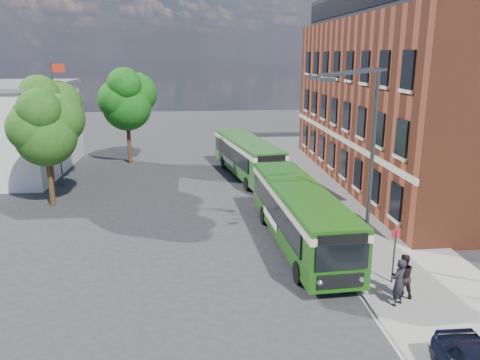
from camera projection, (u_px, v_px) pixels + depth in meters
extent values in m
plane|color=#28282B|center=(250.00, 251.00, 23.47)|extent=(120.00, 120.00, 0.00)
cube|color=gray|center=(338.00, 198.00, 31.78)|extent=(6.00, 48.00, 0.15)
cube|color=beige|center=(294.00, 200.00, 31.52)|extent=(0.12, 48.00, 0.01)
cube|color=brown|center=(419.00, 103.00, 34.72)|extent=(12.00, 26.00, 12.00)
cube|color=beige|center=(338.00, 137.00, 34.79)|extent=(0.12, 26.00, 0.35)
cube|color=black|center=(429.00, 2.00, 32.87)|extent=(10.80, 24.80, 2.20)
cube|color=black|center=(354.00, 1.00, 32.37)|extent=(0.08, 24.00, 1.40)
cube|color=silver|center=(6.00, 130.00, 38.22)|extent=(9.00, 13.00, 7.00)
cube|color=slate|center=(1.00, 85.00, 37.27)|extent=(9.40, 13.40, 0.30)
cylinder|color=#36393B|center=(57.00, 126.00, 33.66)|extent=(0.10, 0.10, 9.00)
cube|color=red|center=(58.00, 68.00, 32.63)|extent=(0.90, 0.02, 0.60)
cylinder|color=#36393B|center=(364.00, 261.00, 21.99)|extent=(0.44, 0.44, 0.30)
cylinder|color=#36393B|center=(371.00, 171.00, 20.85)|extent=(0.18, 0.18, 9.00)
cube|color=#36393B|center=(355.00, 73.00, 19.04)|extent=(2.58, 0.46, 0.37)
cube|color=#36393B|center=(346.00, 72.00, 20.19)|extent=(2.58, 0.46, 0.37)
cube|color=#36393B|center=(328.00, 80.00, 18.53)|extent=(0.55, 0.22, 0.16)
cube|color=#36393B|center=(315.00, 77.00, 20.61)|extent=(0.55, 0.22, 0.16)
cylinder|color=#36393B|center=(394.00, 258.00, 19.62)|extent=(0.08, 0.08, 2.50)
cube|color=red|center=(396.00, 234.00, 19.33)|extent=(0.35, 0.04, 0.35)
cube|color=#1B4F11|center=(299.00, 211.00, 23.87)|extent=(3.20, 12.14, 2.45)
cube|color=#1B4F11|center=(298.00, 235.00, 24.20)|extent=(3.25, 12.18, 0.14)
cube|color=black|center=(273.00, 208.00, 23.93)|extent=(0.68, 10.20, 1.10)
cube|color=black|center=(321.00, 206.00, 24.31)|extent=(0.68, 10.20, 1.10)
cube|color=beige|center=(300.00, 196.00, 23.65)|extent=(3.27, 12.21, 0.32)
cube|color=#1B4F11|center=(300.00, 189.00, 23.56)|extent=(3.10, 12.04, 0.12)
cube|color=black|center=(342.00, 257.00, 18.06)|extent=(2.15, 0.21, 1.05)
cube|color=black|center=(343.00, 239.00, 17.85)|extent=(2.00, 0.20, 0.38)
cube|color=black|center=(341.00, 281.00, 18.31)|extent=(1.90, 0.19, 0.55)
sphere|color=silver|center=(320.00, 282.00, 18.20)|extent=(0.26, 0.26, 0.26)
sphere|color=silver|center=(361.00, 279.00, 18.46)|extent=(0.26, 0.26, 0.26)
cube|color=black|center=(273.00, 177.00, 29.57)|extent=(2.00, 0.20, 0.90)
cube|color=white|center=(270.00, 218.00, 24.79)|extent=(0.23, 3.20, 0.45)
cylinder|color=black|center=(299.00, 272.00, 20.01)|extent=(0.34, 1.01, 1.00)
cylinder|color=black|center=(351.00, 269.00, 20.36)|extent=(0.34, 1.01, 1.00)
cylinder|color=black|center=(264.00, 215.00, 27.09)|extent=(0.34, 1.01, 1.00)
cylinder|color=black|center=(303.00, 213.00, 27.43)|extent=(0.34, 1.01, 1.00)
cube|color=#275F21|center=(247.00, 154.00, 37.39)|extent=(4.59, 11.81, 2.45)
cube|color=#275F21|center=(247.00, 170.00, 37.72)|extent=(4.63, 11.85, 0.14)
cube|color=black|center=(230.00, 153.00, 37.29)|extent=(1.88, 9.59, 1.10)
cube|color=black|center=(261.00, 151.00, 37.98)|extent=(1.88, 9.59, 1.10)
cube|color=#F5F0C9|center=(247.00, 144.00, 37.17)|extent=(4.66, 11.88, 0.32)
cube|color=#275F21|center=(247.00, 140.00, 37.08)|extent=(4.47, 11.69, 0.12)
cube|color=black|center=(271.00, 169.00, 31.96)|extent=(2.13, 0.48, 1.05)
cube|color=black|center=(272.00, 158.00, 31.75)|extent=(1.98, 0.45, 0.38)
cube|color=black|center=(271.00, 183.00, 32.21)|extent=(1.88, 0.43, 0.55)
sphere|color=silver|center=(259.00, 184.00, 32.00)|extent=(0.26, 0.26, 0.26)
sphere|color=silver|center=(283.00, 182.00, 32.46)|extent=(0.26, 0.26, 0.26)
cube|color=black|center=(228.00, 139.00, 42.71)|extent=(1.98, 0.45, 0.90)
cube|color=white|center=(228.00, 160.00, 38.13)|extent=(0.63, 3.15, 0.45)
cylinder|color=black|center=(247.00, 184.00, 33.72)|extent=(0.46, 1.03, 1.00)
cylinder|color=black|center=(278.00, 181.00, 34.35)|extent=(0.46, 1.03, 1.00)
cylinder|color=black|center=(224.00, 163.00, 40.17)|extent=(0.46, 1.03, 1.00)
cylinder|color=black|center=(250.00, 161.00, 40.79)|extent=(0.46, 1.03, 1.00)
imported|color=black|center=(399.00, 282.00, 17.88)|extent=(0.83, 0.76, 1.91)
imported|color=black|center=(403.00, 276.00, 18.44)|extent=(0.96, 0.78, 1.85)
cylinder|color=#3C2616|center=(51.00, 181.00, 30.10)|extent=(0.36, 0.36, 3.25)
sphere|color=#214E14|center=(46.00, 136.00, 29.33)|extent=(3.84, 3.84, 3.84)
sphere|color=#214E14|center=(59.00, 119.00, 29.71)|extent=(3.25, 3.25, 3.25)
sphere|color=#214E14|center=(31.00, 128.00, 28.62)|extent=(2.95, 2.95, 2.95)
sphere|color=#214E14|center=(39.00, 110.00, 28.17)|extent=(2.66, 2.66, 2.66)
cylinder|color=#3C2616|center=(50.00, 163.00, 34.59)|extent=(0.36, 0.36, 3.49)
sphere|color=#265016|center=(46.00, 120.00, 33.76)|extent=(4.12, 4.12, 4.12)
sphere|color=#265016|center=(58.00, 105.00, 34.17)|extent=(3.49, 3.49, 3.49)
sphere|color=#265016|center=(32.00, 112.00, 33.00)|extent=(3.17, 3.17, 3.17)
sphere|color=#265016|center=(39.00, 96.00, 32.52)|extent=(2.86, 2.86, 2.86)
cylinder|color=#3C2616|center=(129.00, 143.00, 41.93)|extent=(0.36, 0.36, 3.63)
sphere|color=#135011|center=(127.00, 106.00, 41.07)|extent=(4.29, 4.29, 4.29)
sphere|color=#135011|center=(137.00, 93.00, 41.50)|extent=(3.63, 3.63, 3.63)
sphere|color=#135011|center=(117.00, 99.00, 40.28)|extent=(3.30, 3.30, 3.30)
sphere|color=#135011|center=(124.00, 85.00, 39.78)|extent=(2.97, 2.97, 2.97)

